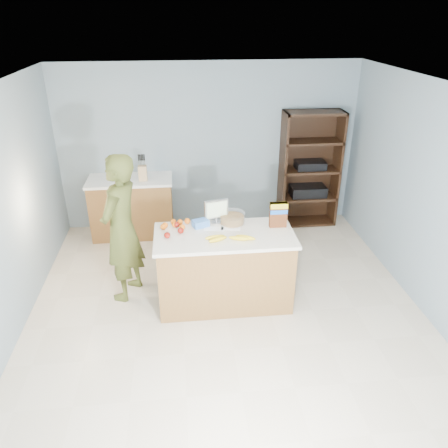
{
  "coord_description": "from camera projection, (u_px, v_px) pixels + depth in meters",
  "views": [
    {
      "loc": [
        -0.47,
        -3.96,
        3.14
      ],
      "look_at": [
        0.0,
        0.35,
        1.0
      ],
      "focal_mm": 35.0,
      "sensor_mm": 36.0,
      "label": 1
    }
  ],
  "objects": [
    {
      "name": "envelopes",
      "position": [
        222.0,
        228.0,
        4.96
      ],
      "size": [
        0.43,
        0.15,
        0.0
      ],
      "color": "white",
      "rests_on": "counter_peninsula"
    },
    {
      "name": "cereal_box",
      "position": [
        278.0,
        213.0,
        4.93
      ],
      "size": [
        0.2,
        0.08,
        0.3
      ],
      "color": "#592B14",
      "rests_on": "counter_peninsula"
    },
    {
      "name": "salad_bowl",
      "position": [
        232.0,
        219.0,
        5.06
      ],
      "size": [
        0.3,
        0.3,
        0.13
      ],
      "color": "#267219",
      "rests_on": "counter_peninsula"
    },
    {
      "name": "apples",
      "position": [
        175.0,
        230.0,
        4.85
      ],
      "size": [
        0.22,
        0.32,
        0.07
      ],
      "color": "maroon",
      "rests_on": "counter_peninsula"
    },
    {
      "name": "shelving_unit",
      "position": [
        309.0,
        171.0,
        6.83
      ],
      "size": [
        0.9,
        0.4,
        1.8
      ],
      "color": "black",
      "rests_on": "ground"
    },
    {
      "name": "oranges",
      "position": [
        175.0,
        224.0,
        4.99
      ],
      "size": [
        0.34,
        0.22,
        0.07
      ],
      "color": "orange",
      "rests_on": "counter_peninsula"
    },
    {
      "name": "blue_carton",
      "position": [
        201.0,
        223.0,
        4.99
      ],
      "size": [
        0.21,
        0.18,
        0.08
      ],
      "primitive_type": "cube",
      "rotation": [
        0.0,
        0.0,
        0.37
      ],
      "color": "blue",
      "rests_on": "counter_peninsula"
    },
    {
      "name": "tv",
      "position": [
        216.0,
        210.0,
        5.03
      ],
      "size": [
        0.28,
        0.12,
        0.28
      ],
      "color": "silver",
      "rests_on": "counter_peninsula"
    },
    {
      "name": "bananas",
      "position": [
        229.0,
        238.0,
        4.7
      ],
      "size": [
        0.56,
        0.17,
        0.05
      ],
      "color": "yellow",
      "rests_on": "counter_peninsula"
    },
    {
      "name": "knife_block",
      "position": [
        143.0,
        172.0,
        6.31
      ],
      "size": [
        0.12,
        0.1,
        0.31
      ],
      "color": "tan",
      "rests_on": "back_cabinet"
    },
    {
      "name": "counter_peninsula",
      "position": [
        224.0,
        271.0,
        5.05
      ],
      "size": [
        1.56,
        0.76,
        0.9
      ],
      "color": "brown",
      "rests_on": "ground"
    },
    {
      "name": "back_cabinet",
      "position": [
        132.0,
        207.0,
        6.62
      ],
      "size": [
        1.24,
        0.62,
        0.9
      ],
      "color": "brown",
      "rests_on": "ground"
    },
    {
      "name": "floor",
      "position": [
        227.0,
        316.0,
        4.97
      ],
      "size": [
        4.5,
        5.0,
        0.02
      ],
      "primitive_type": "cube",
      "color": "beige",
      "rests_on": "ground"
    },
    {
      "name": "walls",
      "position": [
        228.0,
        180.0,
        4.24
      ],
      "size": [
        4.52,
        5.02,
        2.51
      ],
      "color": "gray",
      "rests_on": "ground"
    },
    {
      "name": "person",
      "position": [
        122.0,
        229.0,
        4.99
      ],
      "size": [
        0.64,
        0.76,
        1.77
      ],
      "primitive_type": "imported",
      "rotation": [
        0.0,
        0.0,
        -1.97
      ],
      "color": "#42491D",
      "rests_on": "ground"
    }
  ]
}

